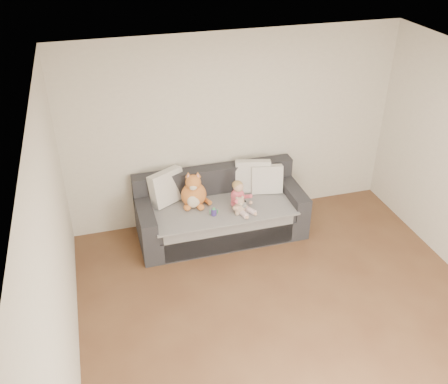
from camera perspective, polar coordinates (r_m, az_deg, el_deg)
The scene contains 10 objects.
room_shell at distance 4.96m, azimuth 8.11°, elevation -2.41°, with size 5.00×5.00×5.00m.
sofa at distance 6.70m, azimuth -0.45°, elevation -2.41°, with size 2.20×0.94×0.85m.
cushion_left at distance 6.56m, azimuth -6.54°, elevation 0.55°, with size 0.53×0.42×0.46m.
cushion_right_back at distance 6.80m, azimuth 3.30°, elevation 1.84°, with size 0.51×0.33×0.45m.
cushion_right_front at distance 6.78m, azimuth 4.91°, elevation 1.47°, with size 0.45×0.27×0.40m.
toddler at distance 6.41m, azimuth 1.74°, elevation -0.64°, with size 0.28×0.40×0.40m.
plush_cat at distance 6.47m, azimuth -3.47°, elevation -0.12°, with size 0.39×0.35×0.51m.
teddy_bear at distance 6.35m, azimuth 1.82°, elevation -1.65°, with size 0.20×0.14×0.25m.
plush_cow at distance 6.42m, azimuth 1.91°, elevation -1.55°, with size 0.14×0.21×0.17m.
sippy_cup at distance 6.33m, azimuth -1.17°, elevation -2.19°, with size 0.11×0.08×0.12m.
Camera 1 is at (-1.79, -3.31, 4.02)m, focal length 40.00 mm.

